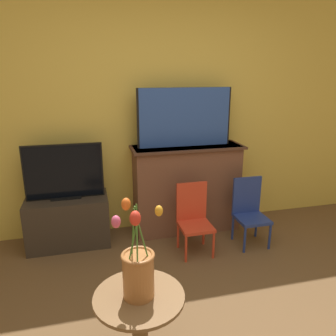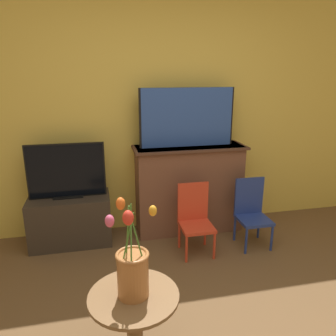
% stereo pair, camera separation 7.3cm
% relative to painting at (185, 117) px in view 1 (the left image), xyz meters
% --- Properties ---
extents(wall_back, '(8.00, 0.06, 2.70)m').
position_rel_painting_xyz_m(wall_back, '(-0.27, 0.21, 0.10)').
color(wall_back, '#EAC651').
rests_on(wall_back, ground).
extents(fireplace_mantel, '(1.19, 0.41, 0.95)m').
position_rel_painting_xyz_m(fireplace_mantel, '(0.03, -0.01, -0.76)').
color(fireplace_mantel, brown).
rests_on(fireplace_mantel, ground).
extents(painting, '(1.00, 0.03, 0.60)m').
position_rel_painting_xyz_m(painting, '(0.00, 0.00, 0.00)').
color(painting, black).
rests_on(painting, fireplace_mantel).
extents(tv_stand, '(0.80, 0.42, 0.50)m').
position_rel_painting_xyz_m(tv_stand, '(-1.23, -0.05, -1.00)').
color(tv_stand, '#382D23').
rests_on(tv_stand, ground).
extents(tv_monitor, '(0.75, 0.12, 0.55)m').
position_rel_painting_xyz_m(tv_monitor, '(-1.23, -0.04, -0.49)').
color(tv_monitor, black).
rests_on(tv_monitor, tv_stand).
extents(chair_red, '(0.31, 0.31, 0.68)m').
position_rel_painting_xyz_m(chair_red, '(-0.04, -0.47, -0.89)').
color(chair_red, red).
rests_on(chair_red, ground).
extents(chair_blue, '(0.31, 0.31, 0.68)m').
position_rel_painting_xyz_m(chair_blue, '(0.56, -0.45, -0.89)').
color(chair_blue, navy).
rests_on(chair_blue, ground).
extents(side_table, '(0.50, 0.50, 0.54)m').
position_rel_painting_xyz_m(side_table, '(-0.78, -1.74, -0.90)').
color(side_table, brown).
rests_on(side_table, ground).
extents(vase_tulips, '(0.26, 0.25, 0.55)m').
position_rel_painting_xyz_m(vase_tulips, '(-0.78, -1.74, -0.55)').
color(vase_tulips, '#AD6B38').
rests_on(vase_tulips, side_table).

